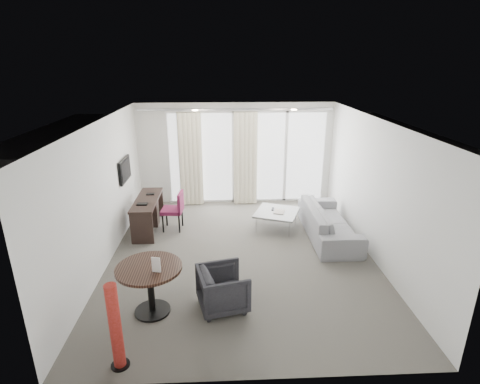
{
  "coord_description": "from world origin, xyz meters",
  "views": [
    {
      "loc": [
        -0.34,
        -6.44,
        3.6
      ],
      "look_at": [
        0.0,
        0.6,
        1.1
      ],
      "focal_mm": 28.0,
      "sensor_mm": 36.0,
      "label": 1
    }
  ],
  "objects_px": {
    "round_table": "(151,290)",
    "red_lamp": "(115,327)",
    "coffee_table": "(276,220)",
    "sofa": "(329,222)",
    "rattan_chair_b": "(314,174)",
    "desk_chair": "(172,211)",
    "tub_armchair": "(223,289)",
    "rattan_chair_a": "(256,168)",
    "desk": "(148,214)"
  },
  "relations": [
    {
      "from": "tub_armchair",
      "to": "sofa",
      "type": "distance_m",
      "value": 3.28
    },
    {
      "from": "rattan_chair_b",
      "to": "desk",
      "type": "bearing_deg",
      "value": -139.0
    },
    {
      "from": "rattan_chair_b",
      "to": "coffee_table",
      "type": "bearing_deg",
      "value": -109.5
    },
    {
      "from": "coffee_table",
      "to": "sofa",
      "type": "height_order",
      "value": "sofa"
    },
    {
      "from": "round_table",
      "to": "coffee_table",
      "type": "height_order",
      "value": "round_table"
    },
    {
      "from": "sofa",
      "to": "rattan_chair_b",
      "type": "distance_m",
      "value": 3.35
    },
    {
      "from": "red_lamp",
      "to": "rattan_chair_b",
      "type": "xyz_separation_m",
      "value": [
        4.03,
        6.8,
        -0.21
      ]
    },
    {
      "from": "rattan_chair_a",
      "to": "rattan_chair_b",
      "type": "distance_m",
      "value": 1.84
    },
    {
      "from": "desk",
      "to": "tub_armchair",
      "type": "distance_m",
      "value": 3.33
    },
    {
      "from": "rattan_chair_a",
      "to": "desk_chair",
      "type": "bearing_deg",
      "value": -129.16
    },
    {
      "from": "rattan_chair_b",
      "to": "rattan_chair_a",
      "type": "bearing_deg",
      "value": 163.72
    },
    {
      "from": "desk",
      "to": "rattan_chair_a",
      "type": "xyz_separation_m",
      "value": [
        2.72,
        3.57,
        0.01
      ]
    },
    {
      "from": "round_table",
      "to": "coffee_table",
      "type": "xyz_separation_m",
      "value": [
        2.28,
        2.87,
        -0.19
      ]
    },
    {
      "from": "coffee_table",
      "to": "sofa",
      "type": "relative_size",
      "value": 0.39
    },
    {
      "from": "desk_chair",
      "to": "red_lamp",
      "type": "bearing_deg",
      "value": -87.52
    },
    {
      "from": "desk_chair",
      "to": "desk",
      "type": "bearing_deg",
      "value": -177.24
    },
    {
      "from": "desk",
      "to": "desk_chair",
      "type": "distance_m",
      "value": 0.54
    },
    {
      "from": "coffee_table",
      "to": "sofa",
      "type": "distance_m",
      "value": 1.15
    },
    {
      "from": "desk_chair",
      "to": "rattan_chair_a",
      "type": "height_order",
      "value": "desk_chair"
    },
    {
      "from": "sofa",
      "to": "desk",
      "type": "bearing_deg",
      "value": 82.36
    },
    {
      "from": "round_table",
      "to": "red_lamp",
      "type": "distance_m",
      "value": 1.09
    },
    {
      "from": "desk_chair",
      "to": "tub_armchair",
      "type": "relative_size",
      "value": 1.22
    },
    {
      "from": "desk_chair",
      "to": "coffee_table",
      "type": "xyz_separation_m",
      "value": [
        2.32,
        -0.06,
        -0.24
      ]
    },
    {
      "from": "desk",
      "to": "rattan_chair_b",
      "type": "distance_m",
      "value": 5.2
    },
    {
      "from": "coffee_table",
      "to": "sofa",
      "type": "bearing_deg",
      "value": -22.88
    },
    {
      "from": "desk_chair",
      "to": "red_lamp",
      "type": "distance_m",
      "value": 3.99
    },
    {
      "from": "red_lamp",
      "to": "rattan_chair_a",
      "type": "relative_size",
      "value": 1.59
    },
    {
      "from": "coffee_table",
      "to": "rattan_chair_a",
      "type": "xyz_separation_m",
      "value": [
        -0.14,
        3.65,
        0.17
      ]
    },
    {
      "from": "desk",
      "to": "red_lamp",
      "type": "bearing_deg",
      "value": -84.88
    },
    {
      "from": "desk_chair",
      "to": "tub_armchair",
      "type": "height_order",
      "value": "desk_chair"
    },
    {
      "from": "red_lamp",
      "to": "tub_armchair",
      "type": "xyz_separation_m",
      "value": [
        1.29,
        1.11,
        -0.26
      ]
    },
    {
      "from": "desk_chair",
      "to": "coffee_table",
      "type": "bearing_deg",
      "value": 3.63
    },
    {
      "from": "desk_chair",
      "to": "rattan_chair_a",
      "type": "relative_size",
      "value": 1.2
    },
    {
      "from": "rattan_chair_b",
      "to": "round_table",
      "type": "bearing_deg",
      "value": -115.03
    },
    {
      "from": "desk",
      "to": "rattan_chair_a",
      "type": "distance_m",
      "value": 4.48
    },
    {
      "from": "rattan_chair_a",
      "to": "tub_armchair",
      "type": "bearing_deg",
      "value": -107.31
    },
    {
      "from": "tub_armchair",
      "to": "rattan_chair_b",
      "type": "relative_size",
      "value": 0.96
    },
    {
      "from": "round_table",
      "to": "rattan_chair_a",
      "type": "relative_size",
      "value": 1.32
    },
    {
      "from": "sofa",
      "to": "rattan_chair_a",
      "type": "height_order",
      "value": "rattan_chair_a"
    },
    {
      "from": "round_table",
      "to": "red_lamp",
      "type": "xyz_separation_m",
      "value": [
        -0.22,
        -1.05,
        0.2
      ]
    },
    {
      "from": "rattan_chair_a",
      "to": "rattan_chair_b",
      "type": "xyz_separation_m",
      "value": [
        1.67,
        -0.77,
        0.01
      ]
    },
    {
      "from": "desk_chair",
      "to": "round_table",
      "type": "xyz_separation_m",
      "value": [
        0.04,
        -2.93,
        -0.05
      ]
    },
    {
      "from": "tub_armchair",
      "to": "rattan_chair_a",
      "type": "xyz_separation_m",
      "value": [
        1.07,
        6.46,
        0.04
      ]
    },
    {
      "from": "sofa",
      "to": "rattan_chair_a",
      "type": "distance_m",
      "value": 4.27
    },
    {
      "from": "red_lamp",
      "to": "rattan_chair_a",
      "type": "height_order",
      "value": "red_lamp"
    },
    {
      "from": "desk_chair",
      "to": "red_lamp",
      "type": "xyz_separation_m",
      "value": [
        -0.18,
        -3.99,
        0.14
      ]
    },
    {
      "from": "rattan_chair_a",
      "to": "red_lamp",
      "type": "bearing_deg",
      "value": -115.2
    },
    {
      "from": "desk",
      "to": "round_table",
      "type": "xyz_separation_m",
      "value": [
        0.58,
        -2.95,
        0.03
      ]
    },
    {
      "from": "round_table",
      "to": "red_lamp",
      "type": "bearing_deg",
      "value": -101.75
    },
    {
      "from": "desk",
      "to": "rattan_chair_b",
      "type": "bearing_deg",
      "value": 32.48
    }
  ]
}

